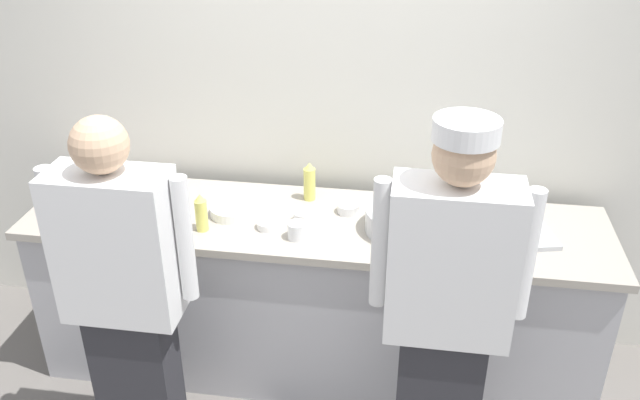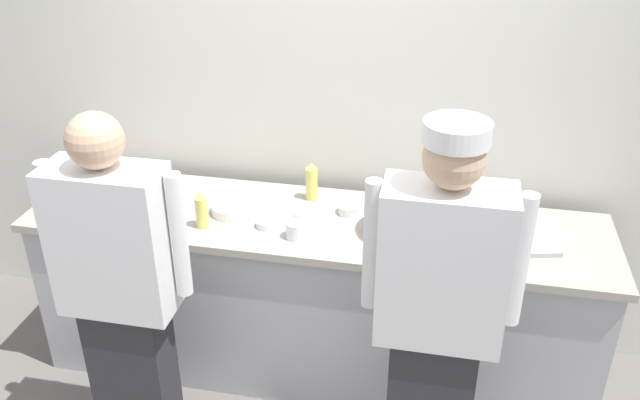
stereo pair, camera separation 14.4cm
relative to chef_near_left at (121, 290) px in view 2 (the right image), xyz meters
The scene contains 15 objects.
wall_back 1.48m from the chef_near_left, 59.78° to the left, with size 4.54×0.10×2.91m.
prep_counter 1.08m from the chef_near_left, 45.61° to the left, with size 2.89×0.70×0.93m.
chef_near_left is the anchor object (origin of this frame).
chef_center 1.33m from the chef_near_left, ahead, with size 0.63×0.24×1.75m.
plate_stack_front 0.75m from the chef_near_left, 68.52° to the left, with size 0.22×0.22×0.05m.
mixing_bowl_steel 1.32m from the chef_near_left, 30.56° to the left, with size 0.38×0.38×0.11m, color #B7BABF.
sheet_tray 1.77m from the chef_near_left, 23.13° to the left, with size 0.41×0.30×0.02m, color #B7BABF.
squeeze_bottle_primary 0.88m from the chef_near_left, 131.33° to the left, with size 0.06×0.06×0.19m.
squeeze_bottle_secondary 1.12m from the chef_near_left, 55.49° to the left, with size 0.06×0.06×0.21m.
squeeze_bottle_spare 0.57m from the chef_near_left, 71.82° to the left, with size 0.06×0.06×0.19m.
ramekin_red_sauce 0.77m from the chef_near_left, 51.03° to the left, with size 0.11×0.11×0.04m.
ramekin_orange_sauce 0.62m from the chef_near_left, 99.99° to the left, with size 0.09×0.09×0.04m.
ramekin_yellow_sauce 0.93m from the chef_near_left, 47.24° to the left, with size 0.08×0.08×0.05m.
ramekin_green_sauce 1.17m from the chef_near_left, 43.51° to the left, with size 0.11×0.11×0.05m.
deli_cup 0.83m from the chef_near_left, 39.41° to the left, with size 0.09×0.09×0.08m, color white.
Camera 2 is at (0.60, -2.45, 2.59)m, focal length 37.68 mm.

